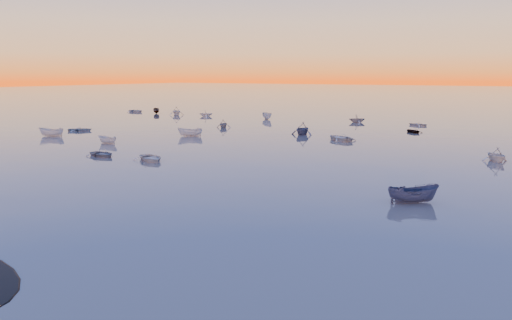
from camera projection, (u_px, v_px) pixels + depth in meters
The scene contains 5 objects.
ground at pixel (412, 116), 109.34m from camera, with size 600.00×600.00×0.00m, color #6D635A.
moored_fleet at pixel (337, 141), 68.97m from camera, with size 124.00×58.00×1.20m, color silver, non-canonical shape.
boat_near_left at pixel (151, 161), 53.45m from camera, with size 4.15×1.73×1.04m, color silver.
boat_near_center at pixel (413, 203), 36.12m from camera, with size 3.81×1.61×1.32m, color navy.
boat_near_right at pixel (496, 161), 53.13m from camera, with size 3.36×1.51×1.18m, color silver.
Camera 1 is at (23.71, -12.13, 9.23)m, focal length 35.00 mm.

